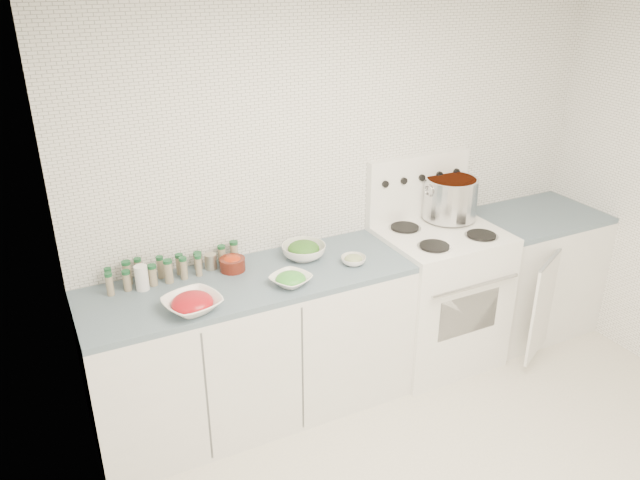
{
  "coord_description": "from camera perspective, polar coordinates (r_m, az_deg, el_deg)",
  "views": [
    {
      "loc": [
        -1.85,
        -1.72,
        2.52
      ],
      "look_at": [
        -0.41,
        1.14,
        1.07
      ],
      "focal_mm": 35.0,
      "sensor_mm": 36.0,
      "label": 1
    }
  ],
  "objects": [
    {
      "name": "stove",
      "position": [
        4.24,
        10.57,
        -4.66
      ],
      "size": [
        0.76,
        0.7,
        1.36
      ],
      "color": "white",
      "rests_on": "ground"
    },
    {
      "name": "bowl_snowpea",
      "position": [
        3.39,
        -2.69,
        -3.62
      ],
      "size": [
        0.28,
        0.28,
        0.07
      ],
      "color": "white",
      "rests_on": "counter_left"
    },
    {
      "name": "room_walls",
      "position": [
        2.7,
        19.03,
        2.07
      ],
      "size": [
        3.54,
        3.04,
        2.52
      ],
      "color": "white",
      "rests_on": "ground"
    },
    {
      "name": "bowl_zucchini",
      "position": [
        3.62,
        3.08,
        -1.81
      ],
      "size": [
        0.17,
        0.17,
        0.06
      ],
      "color": "white",
      "rests_on": "counter_left"
    },
    {
      "name": "bowl_tomato",
      "position": [
        3.21,
        -11.59,
        -5.68
      ],
      "size": [
        0.34,
        0.34,
        0.09
      ],
      "color": "white",
      "rests_on": "counter_left"
    },
    {
      "name": "counter_right",
      "position": [
        4.76,
        18.51,
        -2.82
      ],
      "size": [
        0.89,
        0.81,
        0.9
      ],
      "color": "white",
      "rests_on": "ground"
    },
    {
      "name": "bowl_pepper",
      "position": [
        3.57,
        -8.01,
        -2.1
      ],
      "size": [
        0.15,
        0.15,
        0.09
      ],
      "color": "#51180D",
      "rests_on": "counter_left"
    },
    {
      "name": "stock_pot",
      "position": [
        4.2,
        11.83,
        3.92
      ],
      "size": [
        0.37,
        0.35,
        0.27
      ],
      "rotation": [
        0.0,
        0.0,
        -0.28
      ],
      "color": "silver",
      "rests_on": "stove"
    },
    {
      "name": "bowl_broccoli",
      "position": [
        3.68,
        -1.5,
        -0.94
      ],
      "size": [
        0.26,
        0.26,
        0.1
      ],
      "color": "white",
      "rests_on": "counter_left"
    },
    {
      "name": "salt_canister",
      "position": [
        3.46,
        -15.99,
        -3.35
      ],
      "size": [
        0.08,
        0.08,
        0.14
      ],
      "primitive_type": "cylinder",
      "rotation": [
        0.0,
        0.0,
        0.13
      ],
      "color": "white",
      "rests_on": "counter_left"
    },
    {
      "name": "tin_can",
      "position": [
        3.61,
        -9.96,
        -1.95
      ],
      "size": [
        0.08,
        0.08,
        0.09
      ],
      "primitive_type": "cylinder",
      "rotation": [
        0.0,
        0.0,
        0.18
      ],
      "color": "gray",
      "rests_on": "counter_left"
    },
    {
      "name": "counter_left",
      "position": [
        3.71,
        -6.16,
        -9.72
      ],
      "size": [
        1.85,
        0.62,
        0.9
      ],
      "color": "white",
      "rests_on": "ground"
    },
    {
      "name": "spice_cluster",
      "position": [
        3.54,
        -13.78,
        -2.5
      ],
      "size": [
        0.76,
        0.14,
        0.14
      ],
      "color": "gray",
      "rests_on": "counter_left"
    }
  ]
}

